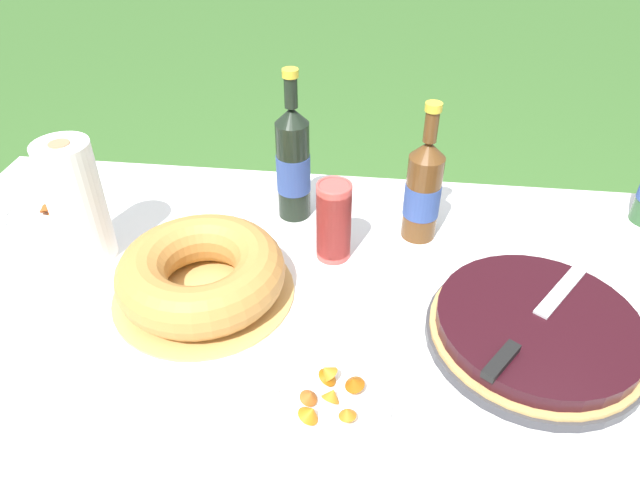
% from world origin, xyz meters
% --- Properties ---
extents(ground_plane, '(16.00, 16.00, 0.00)m').
position_xyz_m(ground_plane, '(0.00, 0.00, 0.00)').
color(ground_plane, '#3D6B2D').
extents(garden_table, '(1.86, 0.90, 0.66)m').
position_xyz_m(garden_table, '(0.00, 0.00, 0.60)').
color(garden_table, brown).
rests_on(garden_table, ground_plane).
extents(tablecloth, '(1.87, 0.91, 0.10)m').
position_xyz_m(tablecloth, '(0.00, 0.00, 0.65)').
color(tablecloth, white).
rests_on(tablecloth, garden_table).
extents(berry_tart, '(0.38, 0.38, 0.06)m').
position_xyz_m(berry_tart, '(0.34, -0.08, 0.69)').
color(berry_tart, '#38383D').
rests_on(berry_tart, tablecloth).
extents(serving_knife, '(0.24, 0.32, 0.01)m').
position_xyz_m(serving_knife, '(0.33, -0.10, 0.73)').
color(serving_knife, silver).
rests_on(serving_knife, berry_tart).
extents(bundt_cake, '(0.35, 0.35, 0.10)m').
position_xyz_m(bundt_cake, '(-0.27, -0.03, 0.72)').
color(bundt_cake, tan).
rests_on(bundt_cake, tablecloth).
extents(cup_stack, '(0.07, 0.07, 0.18)m').
position_xyz_m(cup_stack, '(-0.04, 0.12, 0.75)').
color(cup_stack, '#E04C47').
rests_on(cup_stack, tablecloth).
extents(cider_bottle_amber, '(0.08, 0.08, 0.31)m').
position_xyz_m(cider_bottle_amber, '(0.14, 0.22, 0.78)').
color(cider_bottle_amber, brown).
rests_on(cider_bottle_amber, tablecloth).
extents(juice_bottle_red, '(0.08, 0.08, 0.35)m').
position_xyz_m(juice_bottle_red, '(-0.14, 0.27, 0.80)').
color(juice_bottle_red, black).
rests_on(juice_bottle_red, tablecloth).
extents(snack_plate_near, '(0.22, 0.22, 0.06)m').
position_xyz_m(snack_plate_near, '(-0.70, 0.20, 0.68)').
color(snack_plate_near, white).
rests_on(snack_plate_near, tablecloth).
extents(snack_plate_left, '(0.19, 0.19, 0.05)m').
position_xyz_m(snack_plate_left, '(-0.00, -0.26, 0.68)').
color(snack_plate_left, white).
rests_on(snack_plate_left, tablecloth).
extents(paper_towel_roll, '(0.11, 0.11, 0.26)m').
position_xyz_m(paper_towel_roll, '(-0.55, 0.07, 0.80)').
color(paper_towel_roll, white).
rests_on(paper_towel_roll, tablecloth).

